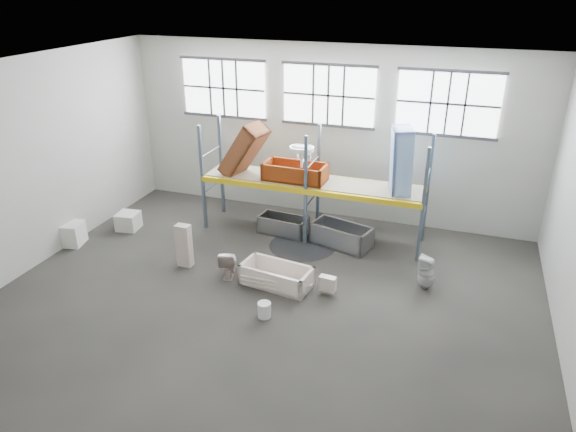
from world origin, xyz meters
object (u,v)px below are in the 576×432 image
at_px(rust_tub_flat, 295,172).
at_px(carton_near, 69,234).
at_px(toilet_beige, 228,262).
at_px(blue_tub_upright, 401,161).
at_px(bucket, 264,310).
at_px(toilet_white, 426,273).
at_px(cistern_tall, 184,246).
at_px(steel_tub_left, 283,225).
at_px(steel_tub_right, 341,235).
at_px(bathtub_beige, 277,275).

height_order(rust_tub_flat, carton_near, rust_tub_flat).
bearing_deg(toilet_beige, blue_tub_upright, -157.36).
xyz_separation_m(toilet_beige, bucket, (1.44, -1.32, -0.18)).
height_order(toilet_beige, toilet_white, toilet_white).
bearing_deg(cistern_tall, steel_tub_left, 56.84).
relative_size(toilet_beige, steel_tub_left, 0.52).
xyz_separation_m(toilet_white, steel_tub_right, (-2.36, 1.46, -0.12)).
distance_m(toilet_beige, rust_tub_flat, 3.18).
height_order(bathtub_beige, steel_tub_left, steel_tub_left).
relative_size(toilet_white, steel_tub_right, 0.51).
bearing_deg(toilet_beige, rust_tub_flat, -121.64).
bearing_deg(steel_tub_left, toilet_beige, -100.46).
distance_m(cistern_tall, blue_tub_upright, 5.79).
bearing_deg(rust_tub_flat, toilet_beige, -106.01).
bearing_deg(carton_near, cistern_tall, -0.33).
relative_size(cistern_tall, carton_near, 1.57).
xyz_separation_m(toilet_white, steel_tub_left, (-4.08, 1.65, -0.16)).
bearing_deg(cistern_tall, toilet_beige, -2.82).
distance_m(steel_tub_right, bucket, 3.81).
height_order(steel_tub_left, blue_tub_upright, blue_tub_upright).
xyz_separation_m(bathtub_beige, cistern_tall, (-2.47, 0.11, 0.31)).
bearing_deg(bucket, bathtub_beige, 98.78).
bearing_deg(blue_tub_upright, steel_tub_right, -164.17).
bearing_deg(bathtub_beige, steel_tub_left, 114.08).
relative_size(toilet_white, blue_tub_upright, 0.48).
height_order(bathtub_beige, carton_near, carton_near).
height_order(toilet_beige, steel_tub_right, toilet_beige).
bearing_deg(toilet_white, cistern_tall, -73.75).
relative_size(bathtub_beige, rust_tub_flat, 0.97).
height_order(bathtub_beige, bucket, bathtub_beige).
distance_m(toilet_beige, blue_tub_upright, 4.96).
bearing_deg(toilet_white, bathtub_beige, -65.84).
bearing_deg(carton_near, toilet_beige, -1.20).
relative_size(bathtub_beige, blue_tub_upright, 0.96).
xyz_separation_m(toilet_beige, rust_tub_flat, (0.78, 2.71, 1.47)).
bearing_deg(blue_tub_upright, bucket, -117.04).
height_order(steel_tub_left, bucket, steel_tub_left).
bearing_deg(rust_tub_flat, steel_tub_right, -11.92).
xyz_separation_m(cistern_tall, bucket, (2.67, -1.40, -0.39)).
bearing_deg(blue_tub_upright, toilet_beige, -141.74).
distance_m(toilet_white, steel_tub_left, 4.40).
relative_size(toilet_beige, carton_near, 0.99).
bearing_deg(steel_tub_right, rust_tub_flat, 168.08).
bearing_deg(toilet_white, steel_tub_right, -114.04).
distance_m(bathtub_beige, cistern_tall, 2.49).
relative_size(bathtub_beige, bucket, 4.89).
bearing_deg(steel_tub_left, bathtub_beige, -73.81).
bearing_deg(bucket, toilet_beige, 137.54).
relative_size(rust_tub_flat, bucket, 5.01).
relative_size(toilet_white, bucket, 2.42).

